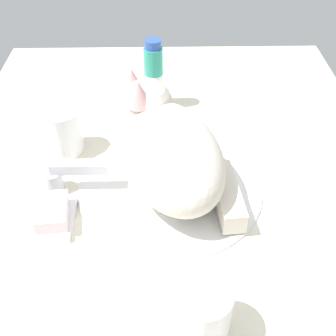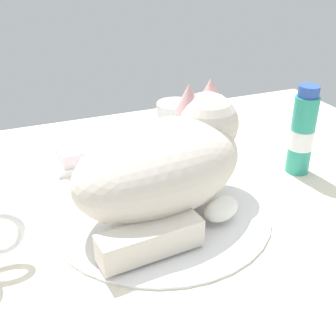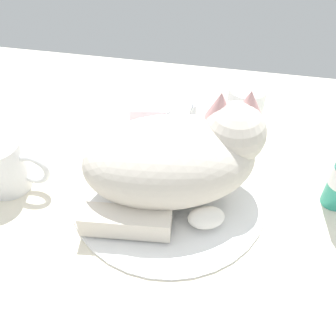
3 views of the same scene
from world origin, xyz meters
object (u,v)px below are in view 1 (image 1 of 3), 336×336
at_px(soap_bar, 52,211).
at_px(cat, 167,147).
at_px(faucet, 62,177).
at_px(rinse_cup, 63,131).
at_px(coffee_mug, 200,310).
at_px(toothpaste_bottle, 154,76).

bearing_deg(soap_bar, cat, -63.56).
height_order(faucet, rinse_cup, rinse_cup).
relative_size(coffee_mug, soap_bar, 1.63).
relative_size(rinse_cup, soap_bar, 1.24).
xyz_separation_m(coffee_mug, soap_bar, (0.19, 0.22, -0.02)).
height_order(cat, coffee_mug, cat).
xyz_separation_m(coffee_mug, rinse_cup, (0.38, 0.23, -0.00)).
bearing_deg(coffee_mug, rinse_cup, 31.52).
relative_size(rinse_cup, toothpaste_bottle, 0.59).
bearing_deg(rinse_cup, soap_bar, -176.94).
bearing_deg(toothpaste_bottle, cat, -174.40).
distance_m(coffee_mug, toothpaste_bottle, 0.53).
height_order(faucet, soap_bar, faucet).
distance_m(cat, soap_bar, 0.21).
bearing_deg(faucet, rinse_cup, 6.72).
bearing_deg(faucet, cat, -85.29).
bearing_deg(faucet, toothpaste_bottle, -30.58).
relative_size(faucet, toothpaste_bottle, 0.83).
height_order(coffee_mug, soap_bar, coffee_mug).
distance_m(cat, toothpaste_bottle, 0.25).
height_order(soap_bar, toothpaste_bottle, toothpaste_bottle).
bearing_deg(cat, toothpaste_bottle, 5.60).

